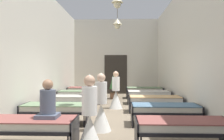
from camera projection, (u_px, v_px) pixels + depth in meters
ground_plane at (111, 119)px, 7.50m from camera, size 5.81×14.28×0.10m
room_shell at (113, 49)px, 8.69m from camera, size 5.61×13.88×4.63m
bed_left_row_1 at (30, 125)px, 4.71m from camera, size 1.90×0.84×0.57m
bed_right_row_1 at (183, 126)px, 4.59m from camera, size 1.90×0.84×0.57m
bed_left_row_2 at (56, 109)px, 6.61m from camera, size 1.90×0.84×0.57m
bed_right_row_2 at (165, 109)px, 6.49m from camera, size 1.90×0.84×0.57m
bed_left_row_3 at (70, 99)px, 8.51m from camera, size 1.90×0.84×0.57m
bed_right_row_3 at (155, 100)px, 8.39m from camera, size 1.90×0.84×0.57m
bed_left_row_4 at (80, 94)px, 10.41m from camera, size 1.90×0.84×0.57m
bed_right_row_4 at (149, 94)px, 10.29m from camera, size 1.90×0.84×0.57m
bed_left_row_5 at (86, 90)px, 12.30m from camera, size 1.90×0.84×0.57m
bed_right_row_5 at (144, 90)px, 12.19m from camera, size 1.90×0.84×0.57m
nurse_near_aisle at (116, 95)px, 9.10m from camera, size 0.52×0.52×1.49m
nurse_mid_aisle at (101, 110)px, 5.86m from camera, size 0.52×0.52×1.49m
nurse_far_aisle at (90, 124)px, 4.46m from camera, size 0.52×0.52×1.49m
patient_seated_primary at (48, 104)px, 4.77m from camera, size 0.44×0.44×0.80m
potted_plant at (114, 84)px, 11.90m from camera, size 0.49×0.49×1.36m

